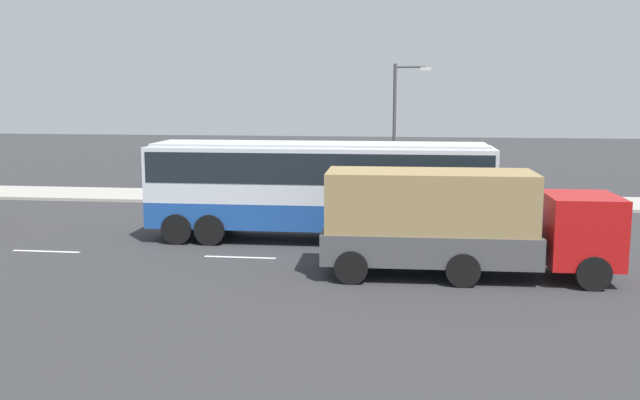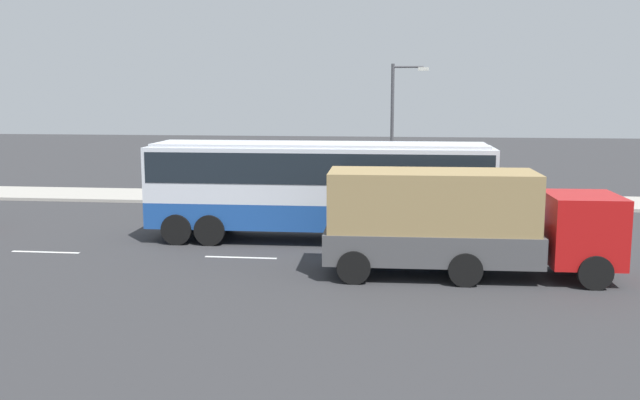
{
  "view_description": "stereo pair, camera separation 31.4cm",
  "coord_description": "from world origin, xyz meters",
  "px_view_note": "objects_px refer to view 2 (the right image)",
  "views": [
    {
      "loc": [
        2.25,
        -25.37,
        5.41
      ],
      "look_at": [
        -1.0,
        -0.26,
        1.51
      ],
      "focal_mm": 39.7,
      "sensor_mm": 36.0,
      "label": 1
    },
    {
      "loc": [
        1.94,
        -25.41,
        5.41
      ],
      "look_at": [
        -1.0,
        -0.26,
        1.51
      ],
      "focal_mm": 39.7,
      "sensor_mm": 36.0,
      "label": 2
    }
  ],
  "objects_px": {
    "coach_bus": "(319,180)",
    "pedestrian_at_crossing": "(390,181)",
    "cargo_truck": "(462,220)",
    "pedestrian_near_curb": "(259,178)",
    "street_lamp": "(396,123)"
  },
  "relations": [
    {
      "from": "coach_bus",
      "to": "pedestrian_at_crossing",
      "type": "bearing_deg",
      "value": 75.61
    },
    {
      "from": "cargo_truck",
      "to": "coach_bus",
      "type": "bearing_deg",
      "value": 134.89
    },
    {
      "from": "pedestrian_at_crossing",
      "to": "cargo_truck",
      "type": "bearing_deg",
      "value": 95.87
    },
    {
      "from": "coach_bus",
      "to": "pedestrian_near_curb",
      "type": "xyz_separation_m",
      "value": [
        -4.11,
        9.26,
        -1.1
      ]
    },
    {
      "from": "pedestrian_near_curb",
      "to": "coach_bus",
      "type": "bearing_deg",
      "value": -126.45
    },
    {
      "from": "cargo_truck",
      "to": "pedestrian_at_crossing",
      "type": "relative_size",
      "value": 5.55
    },
    {
      "from": "cargo_truck",
      "to": "pedestrian_near_curb",
      "type": "xyz_separation_m",
      "value": [
        -8.84,
        13.75,
        -0.56
      ]
    },
    {
      "from": "coach_bus",
      "to": "cargo_truck",
      "type": "distance_m",
      "value": 6.55
    },
    {
      "from": "pedestrian_at_crossing",
      "to": "street_lamp",
      "type": "bearing_deg",
      "value": 99.2
    },
    {
      "from": "cargo_truck",
      "to": "pedestrian_near_curb",
      "type": "bearing_deg",
      "value": 121.19
    },
    {
      "from": "pedestrian_near_curb",
      "to": "street_lamp",
      "type": "bearing_deg",
      "value": -67.12
    },
    {
      "from": "pedestrian_near_curb",
      "to": "street_lamp",
      "type": "height_order",
      "value": "street_lamp"
    },
    {
      "from": "pedestrian_at_crossing",
      "to": "coach_bus",
      "type": "bearing_deg",
      "value": 72.74
    },
    {
      "from": "pedestrian_at_crossing",
      "to": "street_lamp",
      "type": "height_order",
      "value": "street_lamp"
    },
    {
      "from": "cargo_truck",
      "to": "pedestrian_near_curb",
      "type": "distance_m",
      "value": 16.36
    }
  ]
}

